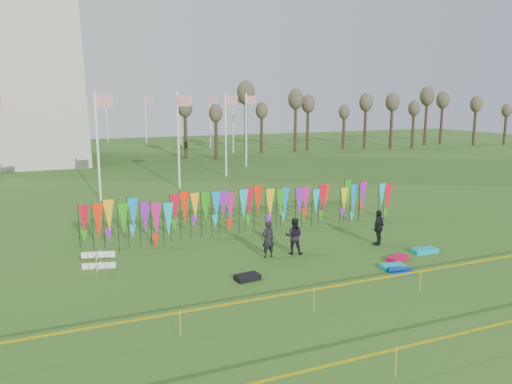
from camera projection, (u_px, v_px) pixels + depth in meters
name	position (u px, v px, depth m)	size (l,w,h in m)	color
ground	(325.00, 281.00, 20.87)	(160.00, 160.00, 0.00)	#2B5618
flagpole_ring	(8.00, 129.00, 58.04)	(57.40, 56.16, 8.00)	white
banner_row	(254.00, 206.00, 28.17)	(18.64, 0.64, 2.43)	black
caution_tape_near	(354.00, 284.00, 18.44)	(26.00, 0.02, 0.90)	#F7E405
caution_tape_far	(447.00, 338.00, 14.27)	(26.00, 0.02, 0.90)	#F7E405
tree_line	(360.00, 107.00, 71.84)	(53.92, 1.92, 7.84)	#3B2E1D
box_kite	(99.00, 260.00, 22.25)	(0.74, 0.74, 0.82)	red
person_left	(268.00, 239.00, 23.80)	(0.65, 0.48, 1.79)	black
person_mid	(294.00, 236.00, 24.34)	(0.88, 0.54, 1.80)	black
person_right	(379.00, 228.00, 25.81)	(1.09, 0.62, 1.86)	black
kite_bag_turquoise	(393.00, 266.00, 22.34)	(1.06, 0.53, 0.21)	#0CACC1
kite_bag_blue	(400.00, 270.00, 21.84)	(0.98, 0.51, 0.21)	#0A3AA5
kite_bag_red	(397.00, 258.00, 23.49)	(1.14, 0.52, 0.21)	#C10C37
kite_bag_black	(247.00, 277.00, 20.97)	(1.03, 0.60, 0.24)	black
kite_bag_teal	(425.00, 251.00, 24.60)	(1.24, 0.60, 0.24)	#0DACBD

